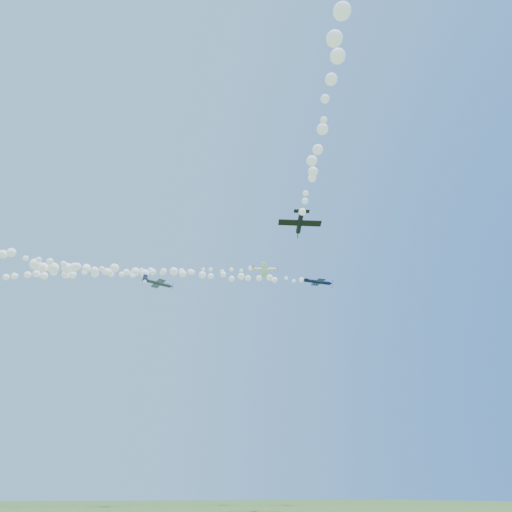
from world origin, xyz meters
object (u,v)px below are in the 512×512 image
object	(u,v)px
plane_grey	(158,283)
plane_black	(300,222)
plane_white	(264,269)
plane_navy	(318,282)

from	to	relation	value
plane_grey	plane_black	world-z (taller)	plane_grey
plane_white	plane_black	xyz separation A→B (m)	(-10.04, -39.94, -12.71)
plane_navy	plane_black	distance (m)	41.02
plane_grey	plane_black	distance (m)	39.39
plane_grey	plane_black	size ratio (longest dim) A/B	1.07
plane_navy	plane_grey	bearing A→B (deg)	-169.89
plane_white	plane_black	distance (m)	43.10
plane_navy	plane_grey	world-z (taller)	plane_navy
plane_white	plane_navy	world-z (taller)	plane_white
plane_white	plane_black	world-z (taller)	plane_white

